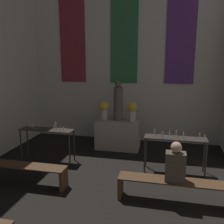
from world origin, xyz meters
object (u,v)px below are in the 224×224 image
(flower_vase_left, at_px, (104,109))
(statue, at_px, (118,102))
(pew_back_left, at_px, (20,170))
(candle_rack_right, at_px, (175,143))
(pew_back_right, at_px, (173,186))
(flower_vase_right, at_px, (132,110))
(candle_rack_left, at_px, (47,134))
(altar, at_px, (118,134))
(person_seated, at_px, (175,164))

(flower_vase_left, bearing_deg, statue, 0.00)
(flower_vase_left, xyz_separation_m, pew_back_left, (-1.17, -2.66, -0.87))
(candle_rack_right, xyz_separation_m, pew_back_left, (-3.22, -1.34, -0.40))
(pew_back_left, relative_size, pew_back_right, 1.00)
(flower_vase_right, bearing_deg, candle_rack_left, -147.13)
(candle_rack_right, relative_size, pew_back_left, 0.69)
(flower_vase_right, bearing_deg, candle_rack_right, -47.52)
(altar, distance_m, candle_rack_right, 2.11)
(candle_rack_left, relative_size, pew_back_right, 0.69)
(altar, distance_m, person_seated, 3.12)
(statue, xyz_separation_m, pew_back_right, (1.59, -2.66, -1.08))
(statue, relative_size, candle_rack_right, 0.82)
(candle_rack_left, bearing_deg, person_seated, -22.48)
(statue, bearing_deg, person_seated, -58.86)
(candle_rack_right, bearing_deg, pew_back_right, -91.55)
(altar, relative_size, candle_rack_right, 0.90)
(altar, height_order, flower_vase_left, flower_vase_left)
(altar, relative_size, pew_back_left, 0.63)
(flower_vase_left, xyz_separation_m, candle_rack_right, (2.04, -1.32, -0.47))
(flower_vase_left, xyz_separation_m, pew_back_right, (2.01, -2.66, -0.87))
(candle_rack_right, height_order, pew_back_right, candle_rack_right)
(statue, relative_size, flower_vase_left, 2.12)
(person_seated, bearing_deg, altar, 121.14)
(flower_vase_left, relative_size, flower_vase_right, 1.00)
(flower_vase_left, bearing_deg, candle_rack_right, -32.88)
(pew_back_right, bearing_deg, pew_back_left, 180.00)
(candle_rack_left, bearing_deg, pew_back_left, -88.50)
(altar, relative_size, statue, 1.11)
(flower_vase_left, height_order, person_seated, flower_vase_left)
(pew_back_left, bearing_deg, person_seated, 0.00)
(statue, bearing_deg, altar, 0.00)
(candle_rack_left, bearing_deg, flower_vase_right, 32.87)
(pew_back_left, distance_m, pew_back_right, 3.18)
(statue, relative_size, flower_vase_right, 2.12)
(flower_vase_right, height_order, person_seated, flower_vase_right)
(altar, height_order, person_seated, person_seated)
(flower_vase_right, distance_m, pew_back_left, 3.44)
(person_seated, bearing_deg, statue, 121.14)
(flower_vase_right, relative_size, candle_rack_right, 0.39)
(statue, bearing_deg, pew_back_left, -120.91)
(candle_rack_left, bearing_deg, candle_rack_right, -0.02)
(candle_rack_right, bearing_deg, flower_vase_right, 132.48)
(statue, height_order, flower_vase_right, statue)
(altar, bearing_deg, candle_rack_left, -140.93)
(flower_vase_left, bearing_deg, person_seated, -52.73)
(altar, xyz_separation_m, candle_rack_right, (1.63, -1.32, 0.29))
(altar, height_order, candle_rack_left, candle_rack_left)
(flower_vase_right, bearing_deg, flower_vase_left, 180.00)
(person_seated, bearing_deg, flower_vase_left, 127.27)
(flower_vase_right, relative_size, person_seated, 0.74)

